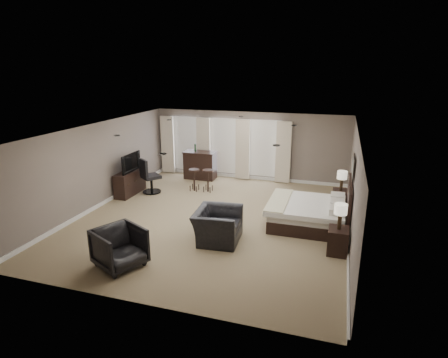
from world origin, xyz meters
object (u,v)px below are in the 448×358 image
(tv, at_px, (129,169))
(bar_stool_right, at_px, (208,181))
(dresser, at_px, (130,183))
(armchair_near, at_px, (218,220))
(lamp_near, at_px, (340,217))
(lamp_far, at_px, (342,181))
(bar_stool_left, at_px, (194,180))
(bed, at_px, (306,202))
(bar_counter, at_px, (200,165))
(armchair_far, at_px, (119,246))
(nightstand_far, at_px, (340,200))
(nightstand_near, at_px, (338,241))
(desk_chair, at_px, (151,176))

(tv, height_order, bar_stool_right, tv)
(dresser, bearing_deg, armchair_near, -32.01)
(lamp_near, xyz_separation_m, dresser, (-6.92, 2.31, -0.52))
(lamp_far, distance_m, bar_stool_left, 4.98)
(bed, relative_size, bar_counter, 1.68)
(dresser, bearing_deg, armchair_far, -61.43)
(nightstand_far, relative_size, bar_stool_left, 0.80)
(armchair_far, bearing_deg, lamp_near, -39.03)
(lamp_near, height_order, dresser, lamp_near)
(nightstand_far, relative_size, bar_stool_right, 0.79)
(nightstand_near, distance_m, tv, 7.32)
(bar_counter, bearing_deg, armchair_far, -83.92)
(lamp_far, relative_size, armchair_near, 0.49)
(desk_chair, bearing_deg, tv, 64.99)
(bed, xyz_separation_m, nightstand_far, (0.89, 1.45, -0.35))
(nightstand_far, bearing_deg, bar_stool_left, 175.40)
(dresser, bearing_deg, nightstand_near, -18.44)
(armchair_far, bearing_deg, desk_chair, 46.78)
(bed, height_order, dresser, bed)
(tv, distance_m, armchair_near, 4.74)
(lamp_far, height_order, dresser, lamp_far)
(bar_stool_right, bearing_deg, armchair_near, -66.56)
(nightstand_far, xyz_separation_m, tv, (-6.92, -0.59, 0.57))
(desk_chair, bearing_deg, nightstand_far, -140.52)
(bar_counter, bearing_deg, bed, -37.13)
(lamp_far, bearing_deg, tv, -175.11)
(nightstand_near, bearing_deg, armchair_far, -155.60)
(nightstand_near, height_order, armchair_near, armchair_near)
(armchair_near, bearing_deg, dresser, 53.44)
(armchair_near, relative_size, bar_stool_left, 1.58)
(lamp_near, xyz_separation_m, bar_stool_right, (-4.44, 3.34, -0.53))
(bar_stool_right, distance_m, desk_chair, 1.97)
(bar_counter, xyz_separation_m, bar_stool_left, (0.33, -1.47, -0.15))
(desk_chair, bearing_deg, nightstand_near, -165.69)
(tv, relative_size, armchair_far, 1.12)
(dresser, height_order, bar_stool_left, dresser)
(nightstand_near, relative_size, nightstand_far, 0.98)
(bar_stool_left, bearing_deg, armchair_far, -85.79)
(armchair_near, xyz_separation_m, bar_stool_left, (-2.03, 3.50, -0.15))
(lamp_near, xyz_separation_m, desk_chair, (-6.28, 2.65, -0.31))
(armchair_near, bearing_deg, bar_counter, 20.89)
(nightstand_far, bearing_deg, bar_stool_right, 174.36)
(nightstand_near, relative_size, dresser, 0.44)
(nightstand_near, bearing_deg, bar_stool_left, 146.26)
(lamp_far, relative_size, tv, 0.56)
(nightstand_near, height_order, bar_stool_right, bar_stool_right)
(nightstand_near, bearing_deg, armchair_near, -176.05)
(bed, distance_m, nightstand_far, 1.74)
(armchair_near, relative_size, armchair_far, 1.27)
(armchair_near, bearing_deg, tv, 53.44)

